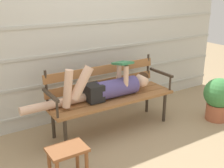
{
  "coord_description": "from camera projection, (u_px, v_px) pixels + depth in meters",
  "views": [
    {
      "loc": [
        -1.79,
        -2.8,
        1.81
      ],
      "look_at": [
        0.0,
        0.06,
        0.63
      ],
      "focal_mm": 45.49,
      "sensor_mm": 36.0,
      "label": 1
    }
  ],
  "objects": [
    {
      "name": "house_siding",
      "position": [
        88.0,
        36.0,
        3.9
      ],
      "size": [
        4.86,
        0.08,
        2.29
      ],
      "color": "beige",
      "rests_on": "ground"
    },
    {
      "name": "ground_plane",
      "position": [
        114.0,
        131.0,
        3.74
      ],
      "size": [
        12.0,
        12.0,
        0.0
      ],
      "primitive_type": "plane",
      "color": "tan"
    },
    {
      "name": "park_bench",
      "position": [
        109.0,
        93.0,
        3.68
      ],
      "size": [
        1.68,
        0.51,
        0.87
      ],
      "color": "#9E6638",
      "rests_on": "ground"
    },
    {
      "name": "reclining_person",
      "position": [
        107.0,
        87.0,
        3.55
      ],
      "size": [
        1.72,
        0.26,
        0.5
      ],
      "color": "#514784"
    },
    {
      "name": "footstool",
      "position": [
        67.0,
        156.0,
        2.65
      ],
      "size": [
        0.36,
        0.26,
        0.38
      ],
      "color": "brown",
      "rests_on": "ground"
    },
    {
      "name": "potted_plant",
      "position": [
        218.0,
        97.0,
        3.95
      ],
      "size": [
        0.42,
        0.42,
        0.61
      ],
      "color": "#AD5B3D",
      "rests_on": "ground"
    }
  ]
}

